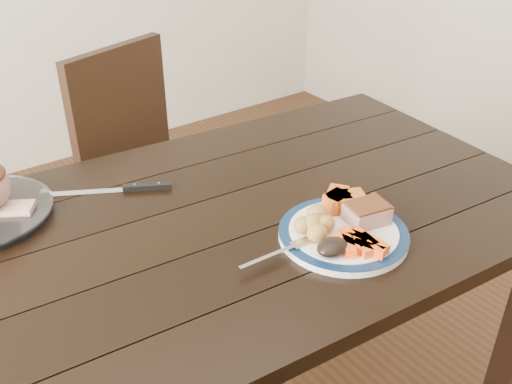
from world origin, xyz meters
TOP-DOWN VIEW (x-y plane):
  - dining_table at (0.00, 0.00)m, footprint 1.67×1.04m
  - chair_far at (0.15, 0.73)m, footprint 0.53×0.54m
  - dinner_plate at (0.17, -0.22)m, footprint 0.29×0.29m
  - plate_rim at (0.17, -0.22)m, footprint 0.29×0.29m
  - pork_slice at (0.23, -0.23)m, footprint 0.10×0.09m
  - roasted_potatoes at (0.12, -0.19)m, footprint 0.10×0.10m
  - carrot_batons at (0.15, -0.29)m, footprint 0.09×0.12m
  - pumpkin_wedges at (0.23, -0.15)m, footprint 0.10×0.10m
  - dark_mushroom at (0.09, -0.27)m, footprint 0.07×0.05m
  - fork at (0.01, -0.21)m, footprint 0.18×0.03m
  - cut_slice at (-0.38, 0.28)m, footprint 0.09×0.08m
  - carving_knife at (-0.12, 0.24)m, footprint 0.29×0.17m

SIDE VIEW (x-z plane):
  - chair_far at x=0.15m, z-range 0.06..0.99m
  - dining_table at x=0.00m, z-range 0.28..1.03m
  - carving_knife at x=-0.12m, z-range 0.75..0.76m
  - dinner_plate at x=0.17m, z-range 0.75..0.77m
  - plate_rim at x=0.17m, z-range 0.75..0.78m
  - fork at x=0.01m, z-range 0.77..0.77m
  - cut_slice at x=-0.38m, z-range 0.77..0.78m
  - carrot_batons at x=0.15m, z-range 0.77..0.79m
  - dark_mushroom at x=0.09m, z-range 0.77..0.80m
  - pumpkin_wedges at x=0.23m, z-range 0.77..0.81m
  - pork_slice at x=0.23m, z-range 0.77..0.81m
  - roasted_potatoes at x=0.12m, z-range 0.77..0.81m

